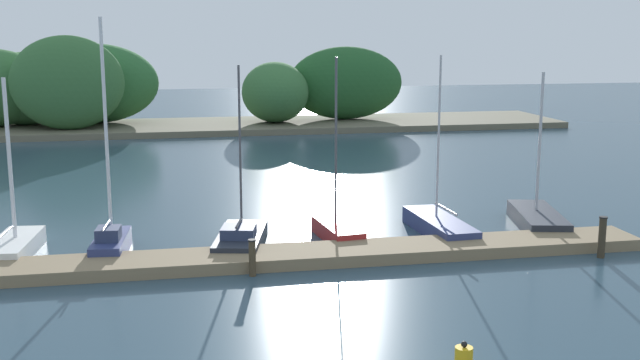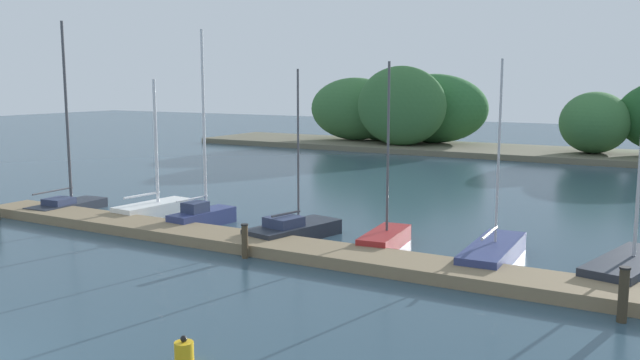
{
  "view_description": "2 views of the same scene",
  "coord_description": "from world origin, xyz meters",
  "px_view_note": "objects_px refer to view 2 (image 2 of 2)",
  "views": [
    {
      "loc": [
        -1.9,
        -10.79,
        6.7
      ],
      "look_at": [
        2.7,
        12.62,
        2.09
      ],
      "focal_mm": 43.81,
      "sensor_mm": 36.0,
      "label": 1
    },
    {
      "loc": [
        11.99,
        -6.02,
        5.28
      ],
      "look_at": [
        0.6,
        13.76,
        1.89
      ],
      "focal_mm": 37.79,
      "sensor_mm": 36.0,
      "label": 2
    }
  ],
  "objects_px": {
    "sailboat_0": "(69,202)",
    "mooring_piling_2": "(623,294)",
    "mooring_piling_1": "(245,241)",
    "sailboat_3": "(295,229)",
    "channel_buoy_0": "(184,352)",
    "sailboat_1": "(156,207)",
    "sailboat_2": "(204,213)",
    "sailboat_5": "(494,251)",
    "sailboat_4": "(386,237)",
    "sailboat_6": "(632,266)"
  },
  "relations": [
    {
      "from": "mooring_piling_1",
      "to": "sailboat_5",
      "type": "bearing_deg",
      "value": 27.27
    },
    {
      "from": "sailboat_0",
      "to": "sailboat_1",
      "type": "distance_m",
      "value": 3.87
    },
    {
      "from": "sailboat_1",
      "to": "sailboat_5",
      "type": "relative_size",
      "value": 0.9
    },
    {
      "from": "sailboat_3",
      "to": "sailboat_0",
      "type": "bearing_deg",
      "value": 105.98
    },
    {
      "from": "sailboat_4",
      "to": "mooring_piling_2",
      "type": "xyz_separation_m",
      "value": [
        7.31,
        -3.59,
        0.31
      ]
    },
    {
      "from": "sailboat_2",
      "to": "sailboat_4",
      "type": "xyz_separation_m",
      "value": [
        7.06,
        0.47,
        -0.15
      ]
    },
    {
      "from": "sailboat_0",
      "to": "sailboat_3",
      "type": "distance_m",
      "value": 10.5
    },
    {
      "from": "sailboat_2",
      "to": "mooring_piling_1",
      "type": "distance_m",
      "value": 4.89
    },
    {
      "from": "sailboat_3",
      "to": "channel_buoy_0",
      "type": "relative_size",
      "value": 10.18
    },
    {
      "from": "mooring_piling_1",
      "to": "mooring_piling_2",
      "type": "xyz_separation_m",
      "value": [
        10.41,
        -0.25,
        0.11
      ]
    },
    {
      "from": "sailboat_4",
      "to": "mooring_piling_2",
      "type": "relative_size",
      "value": 4.67
    },
    {
      "from": "sailboat_3",
      "to": "mooring_piling_1",
      "type": "relative_size",
      "value": 5.43
    },
    {
      "from": "sailboat_2",
      "to": "channel_buoy_0",
      "type": "height_order",
      "value": "sailboat_2"
    },
    {
      "from": "mooring_piling_2",
      "to": "sailboat_5",
      "type": "bearing_deg",
      "value": 136.68
    },
    {
      "from": "sailboat_1",
      "to": "sailboat_4",
      "type": "bearing_deg",
      "value": -85.18
    },
    {
      "from": "mooring_piling_1",
      "to": "mooring_piling_2",
      "type": "height_order",
      "value": "mooring_piling_2"
    },
    {
      "from": "sailboat_3",
      "to": "sailboat_4",
      "type": "xyz_separation_m",
      "value": [
        3.14,
        0.45,
        0.0
      ]
    },
    {
      "from": "mooring_piling_1",
      "to": "channel_buoy_0",
      "type": "xyz_separation_m",
      "value": [
        3.53,
        -6.74,
        -0.3
      ]
    },
    {
      "from": "sailboat_6",
      "to": "mooring_piling_2",
      "type": "distance_m",
      "value": 3.88
    },
    {
      "from": "sailboat_4",
      "to": "sailboat_5",
      "type": "distance_m",
      "value": 3.46
    },
    {
      "from": "sailboat_1",
      "to": "sailboat_2",
      "type": "distance_m",
      "value": 2.91
    },
    {
      "from": "sailboat_3",
      "to": "sailboat_5",
      "type": "relative_size",
      "value": 0.96
    },
    {
      "from": "sailboat_6",
      "to": "mooring_piling_1",
      "type": "distance_m",
      "value": 10.87
    },
    {
      "from": "sailboat_3",
      "to": "channel_buoy_0",
      "type": "height_order",
      "value": "sailboat_3"
    },
    {
      "from": "sailboat_0",
      "to": "mooring_piling_2",
      "type": "height_order",
      "value": "sailboat_0"
    },
    {
      "from": "sailboat_5",
      "to": "sailboat_6",
      "type": "relative_size",
      "value": 1.11
    },
    {
      "from": "sailboat_4",
      "to": "channel_buoy_0",
      "type": "height_order",
      "value": "sailboat_4"
    },
    {
      "from": "sailboat_2",
      "to": "sailboat_3",
      "type": "bearing_deg",
      "value": -85.01
    },
    {
      "from": "sailboat_6",
      "to": "channel_buoy_0",
      "type": "relative_size",
      "value": 9.56
    },
    {
      "from": "sailboat_2",
      "to": "sailboat_5",
      "type": "distance_m",
      "value": 10.54
    },
    {
      "from": "sailboat_1",
      "to": "sailboat_3",
      "type": "distance_m",
      "value": 6.8
    },
    {
      "from": "sailboat_1",
      "to": "sailboat_4",
      "type": "height_order",
      "value": "sailboat_4"
    },
    {
      "from": "sailboat_1",
      "to": "sailboat_6",
      "type": "height_order",
      "value": "sailboat_1"
    },
    {
      "from": "sailboat_2",
      "to": "sailboat_4",
      "type": "distance_m",
      "value": 7.08
    },
    {
      "from": "sailboat_1",
      "to": "mooring_piling_2",
      "type": "bearing_deg",
      "value": -96.7
    },
    {
      "from": "sailboat_0",
      "to": "mooring_piling_2",
      "type": "relative_size",
      "value": 6.05
    },
    {
      "from": "sailboat_6",
      "to": "mooring_piling_2",
      "type": "bearing_deg",
      "value": -164.48
    },
    {
      "from": "mooring_piling_1",
      "to": "mooring_piling_2",
      "type": "relative_size",
      "value": 0.83
    },
    {
      "from": "sailboat_0",
      "to": "sailboat_6",
      "type": "relative_size",
      "value": 1.43
    },
    {
      "from": "sailboat_0",
      "to": "sailboat_4",
      "type": "relative_size",
      "value": 1.29
    },
    {
      "from": "sailboat_6",
      "to": "sailboat_4",
      "type": "bearing_deg",
      "value": 105.28
    },
    {
      "from": "sailboat_5",
      "to": "sailboat_6",
      "type": "distance_m",
      "value": 3.69
    },
    {
      "from": "channel_buoy_0",
      "to": "sailboat_1",
      "type": "bearing_deg",
      "value": 135.43
    },
    {
      "from": "sailboat_5",
      "to": "mooring_piling_2",
      "type": "xyz_separation_m",
      "value": [
        3.85,
        -3.63,
        0.33
      ]
    },
    {
      "from": "sailboat_2",
      "to": "sailboat_3",
      "type": "xyz_separation_m",
      "value": [
        3.92,
        0.02,
        -0.15
      ]
    },
    {
      "from": "sailboat_1",
      "to": "sailboat_5",
      "type": "bearing_deg",
      "value": -84.87
    },
    {
      "from": "sailboat_5",
      "to": "sailboat_3",
      "type": "bearing_deg",
      "value": 91.71
    },
    {
      "from": "sailboat_2",
      "to": "mooring_piling_2",
      "type": "bearing_deg",
      "value": -97.52
    },
    {
      "from": "sailboat_2",
      "to": "mooring_piling_2",
      "type": "distance_m",
      "value": 14.7
    },
    {
      "from": "sailboat_1",
      "to": "mooring_piling_1",
      "type": "bearing_deg",
      "value": -111.43
    }
  ]
}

